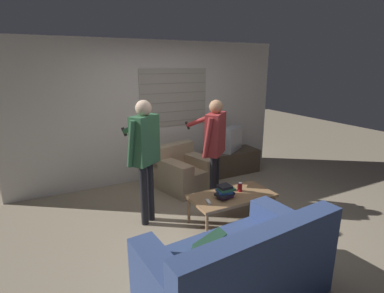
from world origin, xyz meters
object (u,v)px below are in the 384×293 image
armchair_beige (184,172)px  person_left_standing (144,148)px  soda_can (240,187)px  couch_blue (237,269)px  person_right_standing (215,140)px  coffee_table (232,197)px  spare_remote (208,202)px  tv (232,139)px  book_stack (225,192)px

armchair_beige → person_left_standing: size_ratio=0.58×
armchair_beige → soda_can: size_ratio=7.82×
armchair_beige → person_left_standing: person_left_standing is taller
couch_blue → person_left_standing: (-0.26, 1.76, 0.75)m
couch_blue → person_right_standing: person_right_standing is taller
person_right_standing → coffee_table: bearing=-138.5°
coffee_table → spare_remote: size_ratio=8.52×
person_left_standing → soda_can: size_ratio=13.52×
person_left_standing → spare_remote: (0.63, -0.60, -0.66)m
tv → book_stack: (-1.26, -1.68, -0.20)m
armchair_beige → coffee_table: (0.08, -1.38, 0.07)m
tv → spare_remote: 2.31m
tv → person_left_standing: bearing=-6.4°
soda_can → spare_remote: 0.59m
book_stack → soda_can: (0.30, 0.08, -0.02)m
person_left_standing → book_stack: person_left_standing is taller
armchair_beige → coffee_table: size_ratio=0.85×
coffee_table → couch_blue: bearing=-122.5°
armchair_beige → coffee_table: 1.38m
coffee_table → soda_can: bearing=15.8°
couch_blue → book_stack: size_ratio=6.55×
armchair_beige → tv: 1.29m
tv → couch_blue: bearing=22.9°
couch_blue → spare_remote: (0.37, 1.16, 0.09)m
couch_blue → armchair_beige: bearing=70.2°
tv → soda_can: bearing=25.5°
person_left_standing → spare_remote: person_left_standing is taller
book_stack → spare_remote: book_stack is taller
tv → person_right_standing: size_ratio=0.38×
armchair_beige → soda_can: bearing=85.2°
tv → person_right_standing: (-1.06, -1.07, 0.35)m
person_left_standing → coffee_table: bearing=-60.7°
book_stack → person_left_standing: bearing=148.0°
couch_blue → book_stack: couch_blue is taller
tv → person_right_standing: person_right_standing is taller
couch_blue → armchair_beige: couch_blue is taller
tv → armchair_beige: bearing=-20.9°
couch_blue → spare_remote: bearing=67.7°
person_right_standing → book_stack: size_ratio=6.08×
tv → soda_can: size_ratio=4.95×
armchair_beige → soda_can: 1.36m
person_right_standing → spare_remote: person_right_standing is taller
tv → spare_remote: size_ratio=4.60×
person_left_standing → soda_can: 1.44m
person_right_standing → book_stack: person_right_standing is taller
tv → book_stack: 2.11m
person_left_standing → soda_can: (1.21, -0.49, -0.61)m
soda_can → book_stack: bearing=-165.6°
armchair_beige → couch_blue: bearing=59.9°
coffee_table → book_stack: size_ratio=4.28×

